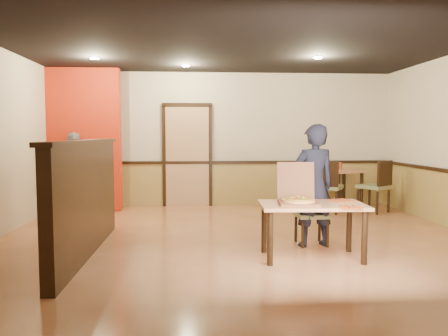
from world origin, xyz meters
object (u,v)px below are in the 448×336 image
object	(u,v)px
passerby	(73,173)
pizza_box	(298,199)
side_table	(342,179)
condiment	(340,166)
main_table	(312,212)
diner	(313,186)
side_chair_left	(327,185)
diner_chair	(310,211)
side_chair_right	(377,184)

from	to	relation	value
passerby	pizza_box	bearing A→B (deg)	-107.78
side_table	condiment	distance (m)	0.26
main_table	diner	size ratio (longest dim) A/B	0.78
side_chair_left	passerby	size ratio (longest dim) A/B	0.65
diner_chair	side_chair_right	size ratio (longest dim) A/B	0.82
side_chair_left	side_table	distance (m)	0.79
side_chair_left	condiment	distance (m)	0.79
side_chair_right	side_table	xyz separation A→B (m)	(-0.49, 0.61, 0.05)
side_chair_right	diner	bearing A→B (deg)	15.23
side_chair_left	side_table	world-z (taller)	side_chair_left
condiment	side_chair_right	bearing A→B (deg)	-46.68
passerby	condiment	world-z (taller)	passerby
side_chair_left	side_table	bearing A→B (deg)	-98.34
diner_chair	side_chair_left	size ratio (longest dim) A/B	0.83
side_chair_left	diner	world-z (taller)	diner
side_chair_left	side_chair_right	world-z (taller)	side_chair_right
main_table	side_table	bearing A→B (deg)	68.06
condiment	diner_chair	bearing A→B (deg)	-115.82
main_table	diner_chair	distance (m)	0.74
diner_chair	side_chair_left	distance (m)	2.45
main_table	side_chair_left	distance (m)	3.17
side_table	passerby	distance (m)	5.33
diner	side_chair_right	bearing A→B (deg)	-139.03
main_table	side_chair_right	size ratio (longest dim) A/B	1.27
pizza_box	condiment	distance (m)	3.94
main_table	passerby	world-z (taller)	passerby
pizza_box	diner_chair	bearing A→B (deg)	69.57
side_chair_left	diner	size ratio (longest dim) A/B	0.61
main_table	pizza_box	size ratio (longest dim) A/B	2.18
main_table	side_table	xyz separation A→B (m)	(1.59, 3.59, 0.03)
side_chair_right	diner	xyz separation A→B (m)	(-1.91, -2.41, 0.27)
passerby	pizza_box	size ratio (longest dim) A/B	2.65
condiment	side_chair_left	bearing A→B (deg)	-127.57
diner	condiment	world-z (taller)	diner
main_table	diner_chair	bearing A→B (deg)	78.56
side_chair_left	condiment	bearing A→B (deg)	-97.50
main_table	condiment	xyz separation A→B (m)	(1.54, 3.55, 0.29)
main_table	condiment	size ratio (longest dim) A/B	8.07
diner	condiment	distance (m)	3.28
diner	passerby	world-z (taller)	diner
diner	condiment	xyz separation A→B (m)	(1.37, 2.98, 0.03)
side_table	pizza_box	size ratio (longest dim) A/B	1.56
diner_chair	side_chair_left	xyz separation A→B (m)	(0.93, 2.26, 0.09)
side_chair_left	diner	distance (m)	2.59
side_chair_left	condiment	world-z (taller)	side_chair_left
side_chair_right	pizza_box	size ratio (longest dim) A/B	1.72
diner_chair	side_chair_left	bearing A→B (deg)	65.56
side_chair_right	pizza_box	distance (m)	3.74
main_table	pizza_box	xyz separation A→B (m)	(-0.18, 0.01, 0.17)
diner	pizza_box	size ratio (longest dim) A/B	2.81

